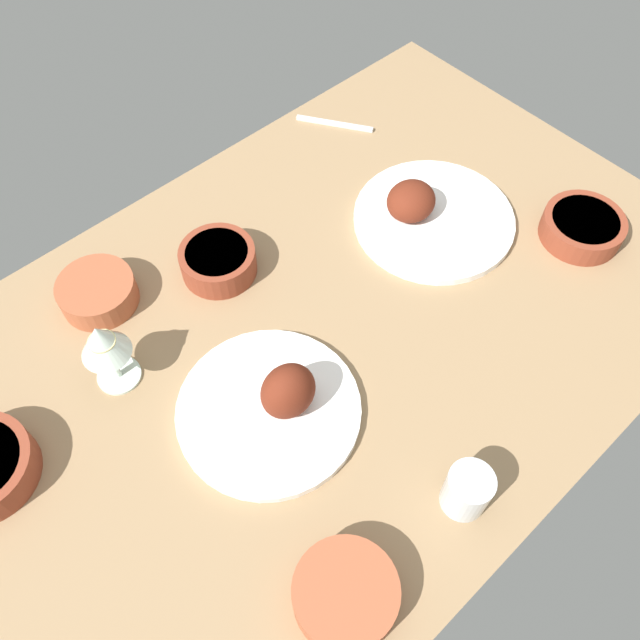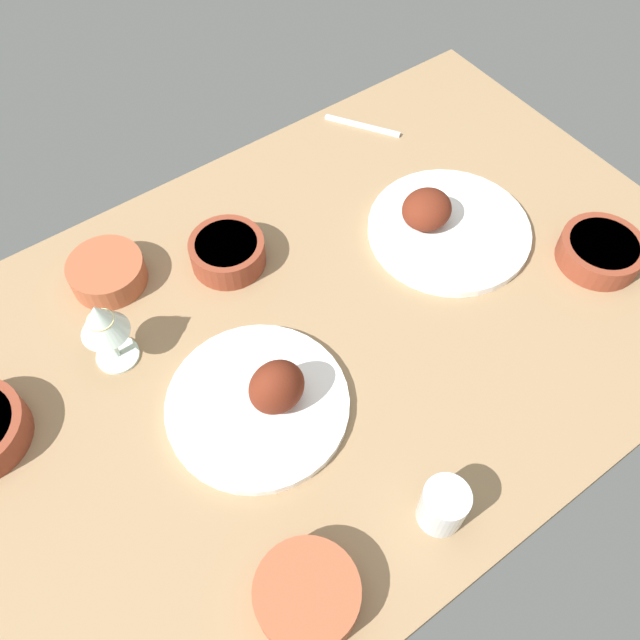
{
  "view_description": "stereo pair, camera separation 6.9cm",
  "coord_description": "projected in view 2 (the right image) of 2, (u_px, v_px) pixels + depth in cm",
  "views": [
    {
      "loc": [
        -40.34,
        -44.49,
        96.06
      ],
      "look_at": [
        0.0,
        0.0,
        6.0
      ],
      "focal_mm": 36.82,
      "sensor_mm": 36.0,
      "label": 1
    },
    {
      "loc": [
        -34.97,
        -48.82,
        96.06
      ],
      "look_at": [
        0.0,
        0.0,
        6.0
      ],
      "focal_mm": 36.82,
      "sensor_mm": 36.0,
      "label": 2
    }
  ],
  "objects": [
    {
      "name": "dining_table",
      "position": [
        320.0,
        333.0,
        1.12
      ],
      "size": [
        140.0,
        90.0,
        4.0
      ],
      "primitive_type": "cube",
      "color": "#937551",
      "rests_on": "ground"
    },
    {
      "name": "plate_far_side",
      "position": [
        263.0,
        399.0,
        1.0
      ],
      "size": [
        28.41,
        28.41,
        10.52
      ],
      "color": "white",
      "rests_on": "dining_table"
    },
    {
      "name": "plate_center_main",
      "position": [
        443.0,
        224.0,
        1.2
      ],
      "size": [
        29.9,
        29.9,
        8.19
      ],
      "color": "white",
      "rests_on": "dining_table"
    },
    {
      "name": "bowl_pasta",
      "position": [
        227.0,
        251.0,
        1.15
      ],
      "size": [
        13.28,
        13.28,
        5.2
      ],
      "color": "brown",
      "rests_on": "dining_table"
    },
    {
      "name": "bowl_sauce",
      "position": [
        601.0,
        250.0,
        1.16
      ],
      "size": [
        14.7,
        14.7,
        4.53
      ],
      "color": "brown",
      "rests_on": "dining_table"
    },
    {
      "name": "bowl_onions",
      "position": [
        107.0,
        272.0,
        1.13
      ],
      "size": [
        13.11,
        13.11,
        4.8
      ],
      "color": "#A35133",
      "rests_on": "dining_table"
    },
    {
      "name": "bowl_soup",
      "position": [
        307.0,
        595.0,
        0.84
      ],
      "size": [
        13.83,
        13.83,
        5.26
      ],
      "color": "#A35133",
      "rests_on": "dining_table"
    },
    {
      "name": "wine_glass",
      "position": [
        101.0,
        322.0,
        0.98
      ],
      "size": [
        7.6,
        7.6,
        14.0
      ],
      "color": "silver",
      "rests_on": "dining_table"
    },
    {
      "name": "water_tumbler",
      "position": [
        443.0,
        506.0,
        0.89
      ],
      "size": [
        6.55,
        6.55,
        7.92
      ],
      "primitive_type": "cylinder",
      "color": "silver",
      "rests_on": "dining_table"
    },
    {
      "name": "fork_loose",
      "position": [
        362.0,
        126.0,
        1.37
      ],
      "size": [
        9.85,
        14.2,
        0.8
      ],
      "primitive_type": "cube",
      "rotation": [
        0.0,
        0.0,
        5.3
      ],
      "color": "silver",
      "rests_on": "dining_table"
    }
  ]
}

